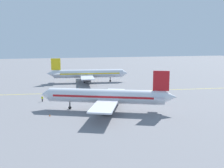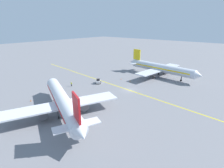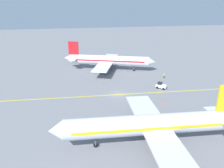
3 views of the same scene
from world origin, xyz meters
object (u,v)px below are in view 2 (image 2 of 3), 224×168
traffic_cone_mid_apron (130,81)px  traffic_cone_by_wingtip (31,101)px  airplane_adjacent_stand (63,102)px  baggage_tug_white (98,81)px  traffic_cone_near_nose (121,79)px  airplane_at_gate (160,68)px  ground_crew_worker (71,84)px

traffic_cone_mid_apron → traffic_cone_by_wingtip: same height
airplane_adjacent_stand → baggage_tug_white: bearing=-155.1°
traffic_cone_mid_apron → traffic_cone_by_wingtip: size_ratio=1.00×
traffic_cone_near_nose → baggage_tug_white: bearing=-20.8°
baggage_tug_white → traffic_cone_near_nose: baggage_tug_white is taller
baggage_tug_white → traffic_cone_by_wingtip: 25.68m
airplane_at_gate → traffic_cone_by_wingtip: airplane_at_gate is taller
traffic_cone_near_nose → traffic_cone_by_wingtip: (35.28, -7.32, 0.00)m
airplane_adjacent_stand → traffic_cone_near_nose: 34.57m
airplane_at_gate → ground_crew_worker: airplane_at_gate is taller
traffic_cone_mid_apron → airplane_adjacent_stand: bearing=4.6°
traffic_cone_by_wingtip → ground_crew_worker: bearing=-173.8°
baggage_tug_white → airplane_at_gate: bearing=151.1°
baggage_tug_white → traffic_cone_near_nose: size_ratio=5.86×
ground_crew_worker → traffic_cone_near_nose: bearing=154.2°
ground_crew_worker → traffic_cone_mid_apron: 23.30m
airplane_at_gate → traffic_cone_by_wingtip: (50.55, -17.46, -3.43)m
airplane_adjacent_stand → ground_crew_worker: airplane_adjacent_stand is taller
airplane_adjacent_stand → ground_crew_worker: (-14.81, -16.37, -2.80)m
ground_crew_worker → airplane_adjacent_stand: bearing=47.9°
airplane_adjacent_stand → traffic_cone_near_nose: airplane_adjacent_stand is taller
airplane_adjacent_stand → traffic_cone_mid_apron: (-33.67, -2.71, -3.43)m
airplane_at_gate → ground_crew_worker: 39.25m
traffic_cone_near_nose → traffic_cone_by_wingtip: same height
airplane_adjacent_stand → airplane_at_gate: bearing=176.6°
airplane_adjacent_stand → traffic_cone_by_wingtip: (1.66, -14.58, -3.43)m
airplane_at_gate → airplane_adjacent_stand: same height
ground_crew_worker → traffic_cone_by_wingtip: 16.58m
airplane_adjacent_stand → ground_crew_worker: size_ratio=20.17×
airplane_at_gate → traffic_cone_mid_apron: 16.57m
baggage_tug_white → traffic_cone_near_nose: 10.57m
airplane_at_gate → traffic_cone_near_nose: bearing=-33.6°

